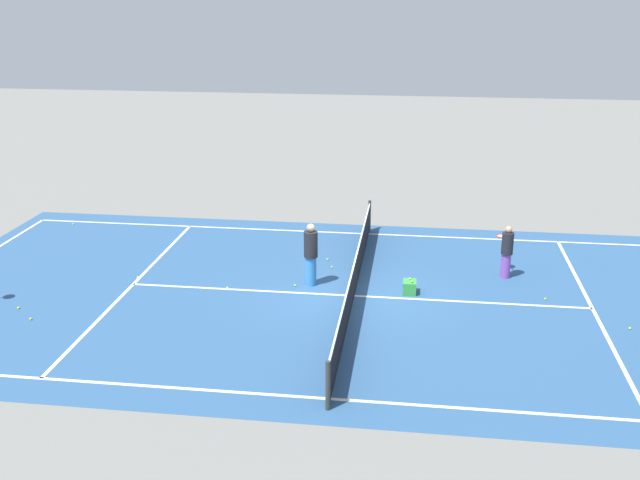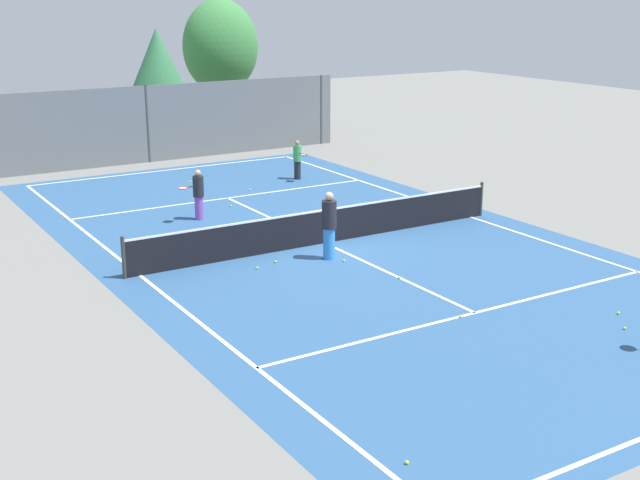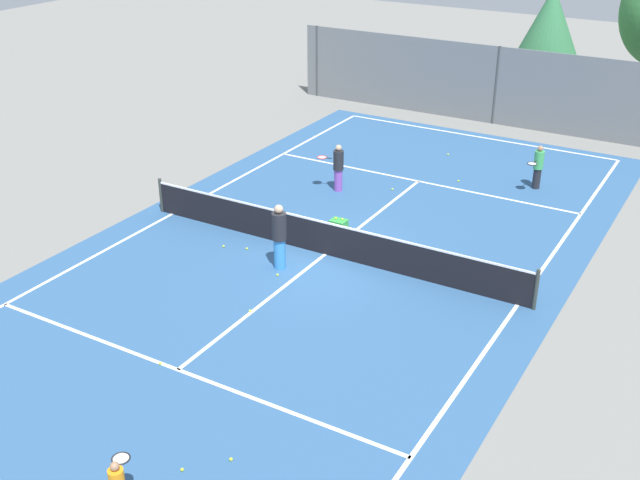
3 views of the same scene
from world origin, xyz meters
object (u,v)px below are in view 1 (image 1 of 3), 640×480
at_px(ball_crate, 410,287).
at_px(tennis_ball_1, 328,259).
at_px(tennis_ball_3, 227,288).
at_px(tennis_ball_9, 31,319).
at_px(tennis_ball_0, 18,308).
at_px(tennis_ball_4, 295,285).
at_px(tennis_ball_5, 73,224).
at_px(tennis_ball_7, 332,267).
at_px(tennis_ball_2, 138,277).
at_px(tennis_ball_10, 630,328).
at_px(player_1, 311,254).
at_px(player_0, 507,251).
at_px(tennis_ball_6, 545,299).

relative_size(ball_crate, tennis_ball_1, 7.17).
relative_size(tennis_ball_3, tennis_ball_9, 1.00).
bearing_deg(tennis_ball_0, tennis_ball_4, 109.80).
relative_size(tennis_ball_4, tennis_ball_5, 1.00).
bearing_deg(tennis_ball_7, tennis_ball_4, -28.57).
bearing_deg(tennis_ball_7, tennis_ball_5, -107.35).
xyz_separation_m(tennis_ball_2, tennis_ball_10, (1.66, 13.50, 0.00)).
relative_size(tennis_ball_0, tennis_ball_3, 1.00).
height_order(tennis_ball_7, tennis_ball_10, same).
distance_m(player_1, tennis_ball_10, 8.62).
xyz_separation_m(tennis_ball_1, tennis_ball_7, (0.66, 0.21, 0.00)).
bearing_deg(player_0, tennis_ball_2, -81.87).
bearing_deg(tennis_ball_9, tennis_ball_10, 95.56).
height_order(tennis_ball_5, tennis_ball_10, same).
xyz_separation_m(tennis_ball_4, tennis_ball_5, (-4.65, -8.89, 0.00)).
relative_size(ball_crate, tennis_ball_5, 7.17).
bearing_deg(tennis_ball_3, tennis_ball_1, 136.65).
relative_size(tennis_ball_6, tennis_ball_7, 1.00).
height_order(ball_crate, tennis_ball_0, ball_crate).
bearing_deg(player_0, tennis_ball_3, -76.08).
bearing_deg(tennis_ball_4, tennis_ball_1, 163.72).
bearing_deg(tennis_ball_4, player_1, 114.48).
bearing_deg(tennis_ball_5, tennis_ball_3, 54.05).
height_order(tennis_ball_2, tennis_ball_10, same).
bearing_deg(tennis_ball_5, tennis_ball_1, 75.95).
xyz_separation_m(tennis_ball_2, tennis_ball_5, (-4.65, -4.19, 0.00)).
bearing_deg(tennis_ball_7, tennis_ball_9, -56.86).
height_order(tennis_ball_1, tennis_ball_4, same).
height_order(player_1, ball_crate, player_1).
xyz_separation_m(tennis_ball_1, tennis_ball_10, (3.93, 8.14, 0.00)).
bearing_deg(player_1, tennis_ball_1, 173.69).
bearing_deg(tennis_ball_3, tennis_ball_10, 83.41).
relative_size(player_1, tennis_ball_1, 27.96).
xyz_separation_m(tennis_ball_6, tennis_ball_7, (-1.64, -6.10, 0.00)).
xyz_separation_m(player_0, tennis_ball_9, (4.67, -12.42, -0.79)).
xyz_separation_m(tennis_ball_1, tennis_ball_9, (5.40, -7.05, 0.00)).
distance_m(tennis_ball_1, tennis_ball_3, 3.70).
relative_size(tennis_ball_4, tennis_ball_9, 1.00).
bearing_deg(tennis_ball_10, player_0, -139.11).
xyz_separation_m(player_1, tennis_ball_4, (0.20, -0.43, -0.91)).
bearing_deg(tennis_ball_2, tennis_ball_1, 112.91).
bearing_deg(tennis_ball_0, player_1, 110.08).
xyz_separation_m(tennis_ball_0, tennis_ball_6, (-2.51, 14.03, 0.00)).
bearing_deg(player_0, tennis_ball_4, -75.77).
xyz_separation_m(tennis_ball_3, tennis_ball_10, (1.23, 10.68, 0.00)).
bearing_deg(tennis_ball_7, tennis_ball_6, 75.00).
distance_m(tennis_ball_0, tennis_ball_5, 7.42).
distance_m(tennis_ball_3, tennis_ball_9, 5.26).
relative_size(ball_crate, tennis_ball_7, 7.17).
xyz_separation_m(ball_crate, tennis_ball_6, (-0.00, 3.71, -0.15)).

